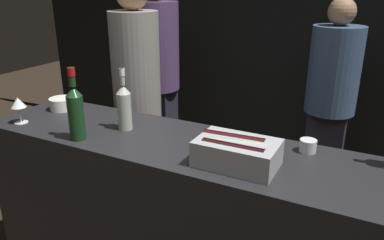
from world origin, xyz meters
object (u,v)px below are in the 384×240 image
Objects in this scene: candle_votive at (308,146)px; person_blond_tee at (137,95)px; white_wine_bottle at (124,106)px; person_grey_polo at (331,93)px; person_in_hoodie at (156,70)px; ice_bin_with_bottles at (236,151)px; red_wine_bottle_burgundy at (76,110)px; bowl_white at (62,103)px; wine_glass at (18,104)px.

person_blond_tee reaches higher than candle_votive.
person_grey_polo is at bearing 61.27° from white_wine_bottle.
person_blond_tee is at bearing 78.06° from person_in_hoodie.
ice_bin_with_bottles is 0.84m from red_wine_bottle_burgundy.
person_blond_tee is (-0.30, 0.54, -0.12)m from white_wine_bottle.
red_wine_bottle_burgundy is 0.21× the size of person_blond_tee.
candle_votive is at bearing 110.16° from person_in_hoodie.
person_blond_tee is (-0.17, 0.76, -0.14)m from red_wine_bottle_burgundy.
person_in_hoodie reaches higher than bowl_white.
person_in_hoodie is at bearing -141.48° from person_blond_tee.
ice_bin_with_bottles reaches higher than candle_votive.
white_wine_bottle is (-0.69, 0.13, 0.07)m from ice_bin_with_bottles.
person_in_hoodie is (-0.04, 1.17, -0.03)m from bowl_white.
ice_bin_with_bottles is 0.71m from white_wine_bottle.
wine_glass is at bearing -166.97° from candle_votive.
white_wine_bottle reaches higher than bowl_white.
wine_glass is 0.44× the size of white_wine_bottle.
person_blond_tee is (0.29, 0.74, -0.10)m from wine_glass.
person_in_hoodie reaches higher than candle_votive.
red_wine_bottle_burgundy is at bearing -150.20° from person_grey_polo.
wine_glass is 0.09× the size of person_grey_polo.
wine_glass is 0.80m from person_blond_tee.
ice_bin_with_bottles is at bearing 3.21° from wine_glass.
wine_glass is at bearing -96.19° from bowl_white.
bowl_white is 0.30m from wine_glass.
candle_votive is 0.21× the size of red_wine_bottle_burgundy.
person_blond_tee is at bearing 68.50° from wine_glass.
person_in_hoodie is at bearing 107.52° from red_wine_bottle_burgundy.
candle_votive is 0.05× the size of person_grey_polo.
red_wine_bottle_burgundy is at bearing -36.13° from bowl_white.
candle_votive is 0.23× the size of white_wine_bottle.
bowl_white is 0.54m from red_wine_bottle_burgundy.
candle_votive is at bearing 2.63° from bowl_white.
person_blond_tee reaches higher than wine_glass.
person_in_hoodie is at bearing 161.17° from person_grey_polo.
bowl_white is at bearing 83.81° from wine_glass.
ice_bin_with_bottles is 1.29m from wine_glass.
person_in_hoodie is (-1.29, 1.38, -0.06)m from ice_bin_with_bottles.
wine_glass is 0.41× the size of red_wine_bottle_burgundy.
red_wine_bottle_burgundy is 1.56m from person_in_hoodie.
person_in_hoodie reaches higher than person_blond_tee.
wine_glass is 0.08× the size of person_blond_tee.
person_blond_tee reaches higher than ice_bin_with_bottles.
red_wine_bottle_burgundy reaches higher than bowl_white.
white_wine_bottle is at bearing 169.72° from ice_bin_with_bottles.
person_grey_polo reaches higher than bowl_white.
person_grey_polo is (1.17, 1.04, -0.10)m from person_blond_tee.
person_in_hoodie reaches higher than white_wine_bottle.
red_wine_bottle_burgundy is 2.08m from person_grey_polo.
candle_votive is at bearing 19.44° from red_wine_bottle_burgundy.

